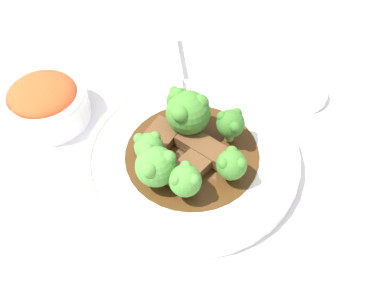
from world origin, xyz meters
The scene contains 15 objects.
ground_plane centered at (0.00, 0.00, 0.00)m, with size 4.00×4.00×0.00m, color silver.
main_plate centered at (0.00, 0.00, 0.01)m, with size 0.27×0.27×0.02m.
beef_strip_0 centered at (0.01, 0.00, 0.03)m, with size 0.07×0.07×0.02m.
beef_strip_1 centered at (-0.04, 0.02, 0.03)m, with size 0.06×0.07×0.01m.
beef_strip_2 centered at (-0.01, -0.03, 0.03)m, with size 0.06×0.06×0.01m.
broccoli_floret_0 centered at (0.00, 0.04, 0.05)m, with size 0.06×0.06×0.06m.
broccoli_floret_1 centered at (-0.05, -0.01, 0.05)m, with size 0.03×0.03×0.04m.
broccoli_floret_2 centered at (0.04, -0.04, 0.04)m, with size 0.04×0.04×0.04m.
broccoli_floret_3 centered at (-0.05, -0.04, 0.05)m, with size 0.05×0.05×0.05m.
broccoli_floret_4 centered at (0.05, 0.01, 0.05)m, with size 0.03×0.03×0.05m.
broccoli_floret_5 centered at (-0.02, -0.06, 0.04)m, with size 0.04×0.04×0.04m.
broccoli_floret_6 centered at (-0.01, 0.06, 0.04)m, with size 0.03×0.03×0.04m.
serving_spoon centered at (0.00, 0.08, 0.03)m, with size 0.05×0.21×0.01m.
side_bowl_kimchi centered at (-0.18, 0.10, 0.03)m, with size 0.11×0.11×0.06m.
sauce_dish centered at (0.17, 0.09, 0.01)m, with size 0.07×0.07×0.01m.
Camera 1 is at (-0.05, -0.34, 0.45)m, focal length 42.00 mm.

